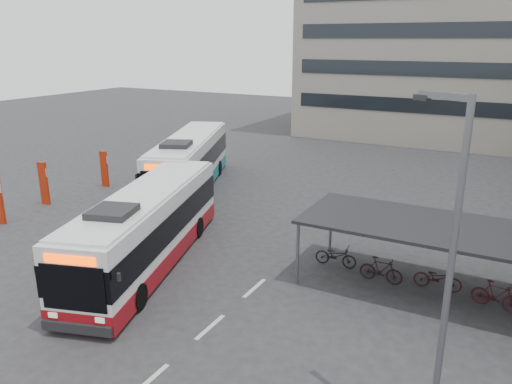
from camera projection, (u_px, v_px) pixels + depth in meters
The scene contains 9 objects.
ground at pixel (199, 274), 19.74m from camera, with size 120.00×120.00×0.00m, color #28282B.
bike_shelter at pixel (440, 253), 17.96m from camera, with size 10.00×4.00×2.54m.
road_markings at pixel (210, 327), 16.08m from camera, with size 0.15×7.60×0.01m.
bus_main at pixel (147, 228), 20.28m from camera, with size 5.68×11.47×3.33m.
bus_teal at pixel (190, 163), 30.68m from camera, with size 6.91×11.96×3.51m.
pedestrian at pixel (159, 211), 24.36m from camera, with size 0.62×0.41×1.70m, color black.
lamp_post at pixel (448, 252), 10.78m from camera, with size 1.30×0.71×7.88m.
sign_totem_mid at pixel (44, 183), 27.74m from camera, with size 0.53×0.24×2.44m.
sign_totem_north at pixel (104, 168), 31.19m from camera, with size 0.49×0.24×2.27m.
Camera 1 is at (10.50, -14.70, 8.89)m, focal length 35.00 mm.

